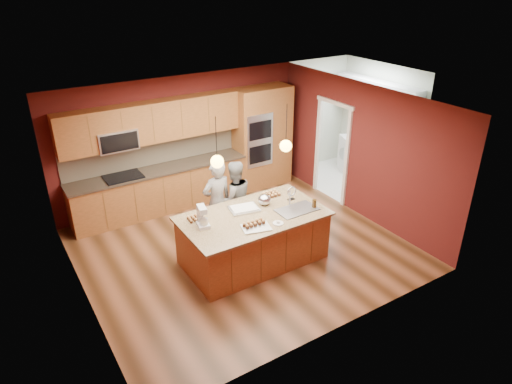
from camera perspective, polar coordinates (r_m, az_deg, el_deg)
floor at (r=8.42m, az=-1.75°, el=-7.04°), size 5.50×5.50×0.00m
ceiling at (r=7.31m, az=-2.03°, el=11.00°), size 5.50×5.50×0.00m
wall_back at (r=9.85m, az=-9.33°, el=6.47°), size 5.50×0.00×5.50m
wall_front at (r=6.01m, az=10.43°, el=-7.16°), size 5.50×0.00×5.50m
wall_left at (r=6.96m, az=-21.83°, el=-3.82°), size 0.00×5.00×5.00m
wall_right at (r=9.35m, az=12.86°, el=5.06°), size 0.00×5.00×5.00m
cabinet_run at (r=9.54m, az=-12.30°, el=3.17°), size 3.74×0.64×2.30m
oven_column at (r=10.48m, az=0.75°, el=6.85°), size 1.30×0.62×2.30m
doorway_trim at (r=9.98m, az=9.43°, el=4.87°), size 0.08×1.11×2.20m
laundry_room at (r=11.07m, az=14.87°, el=11.38°), size 2.60×2.70×2.70m
pendant_left at (r=6.88m, az=-4.88°, el=3.84°), size 0.20×0.20×0.80m
pendant_right at (r=7.51m, az=3.75°, el=5.80°), size 0.20×0.20×0.80m
island at (r=7.87m, az=-0.24°, el=-5.66°), size 2.44×1.37×1.28m
person_left at (r=8.33m, az=-4.87°, el=-1.22°), size 0.59×0.40×1.58m
person_right at (r=8.50m, az=-2.74°, el=-0.89°), size 0.79×0.65×1.50m
stand_mixer at (r=7.30m, az=-6.71°, el=-3.23°), size 0.23×0.28×0.35m
sheet_cake at (r=7.80m, az=-1.50°, el=-2.09°), size 0.55×0.45×0.05m
cooling_rack at (r=7.26m, az=-0.01°, el=-4.44°), size 0.52×0.42×0.02m
mixing_bowl at (r=7.94m, az=1.06°, el=-0.96°), size 0.23×0.23×0.20m
plate at (r=7.39m, az=2.79°, el=-3.92°), size 0.18×0.18×0.01m
tumbler at (r=7.90m, az=7.28°, el=-1.45°), size 0.08×0.08×0.15m
phone at (r=8.17m, az=4.42°, el=-0.90°), size 0.13×0.07×0.01m
cupcakes_left at (r=7.55m, az=-7.81°, el=-3.28°), size 0.21×0.21×0.06m
cupcakes_rack at (r=7.30m, az=-0.24°, el=-3.89°), size 0.39×0.15×0.07m
cupcakes_right at (r=8.27m, az=1.95°, el=-0.24°), size 0.31×0.23×0.07m
washer at (r=11.17m, az=14.90°, el=3.70°), size 0.69×0.70×1.02m
dryer at (r=11.69m, az=11.97°, el=4.68°), size 0.71×0.72×0.89m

